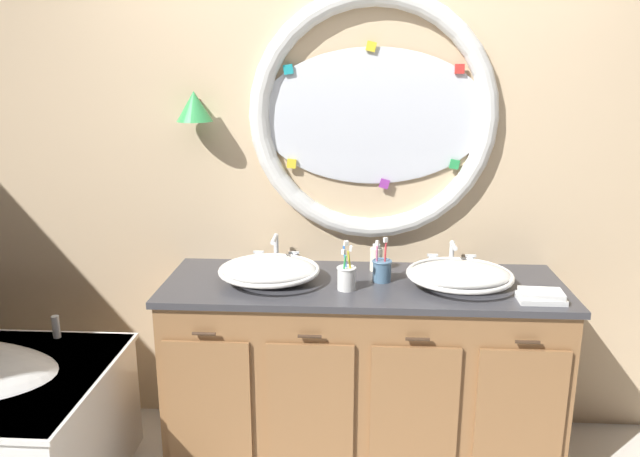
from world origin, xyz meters
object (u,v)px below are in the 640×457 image
object	(u,v)px
toothbrush_holder_right	(382,270)
soap_dispenser	(376,258)
sink_basin_left	(269,270)
folded_hand_towel	(541,296)
toothbrush_holder_left	(347,277)
sink_basin_right	(460,275)

from	to	relation	value
toothbrush_holder_right	soap_dispenser	xyz separation A→B (m)	(-0.02, 0.15, 0.01)
sink_basin_left	soap_dispenser	distance (m)	0.53
folded_hand_towel	sink_basin_left	bearing A→B (deg)	171.89
toothbrush_holder_right	folded_hand_towel	distance (m)	0.69
toothbrush_holder_left	sink_basin_left	bearing A→B (deg)	167.80
sink_basin_left	toothbrush_holder_right	size ratio (longest dim) A/B	2.22
sink_basin_right	toothbrush_holder_left	world-z (taller)	toothbrush_holder_left
toothbrush_holder_left	folded_hand_towel	size ratio (longest dim) A/B	1.16
sink_basin_left	folded_hand_towel	bearing A→B (deg)	-8.11
toothbrush_holder_right	toothbrush_holder_left	bearing A→B (deg)	-143.14
sink_basin_right	toothbrush_holder_right	size ratio (longest dim) A/B	2.29
sink_basin_right	toothbrush_holder_left	size ratio (longest dim) A/B	2.15
folded_hand_towel	soap_dispenser	bearing A→B (deg)	152.12
sink_basin_right	sink_basin_left	bearing A→B (deg)	-180.00
toothbrush_holder_right	soap_dispenser	distance (m)	0.15
sink_basin_left	soap_dispenser	world-z (taller)	soap_dispenser
toothbrush_holder_left	soap_dispenser	bearing A→B (deg)	62.88
sink_basin_left	toothbrush_holder_left	world-z (taller)	toothbrush_holder_left
sink_basin_right	toothbrush_holder_left	bearing A→B (deg)	-171.41
sink_basin_left	folded_hand_towel	distance (m)	1.19
sink_basin_left	soap_dispenser	size ratio (longest dim) A/B	3.27
sink_basin_right	soap_dispenser	bearing A→B (deg)	152.23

